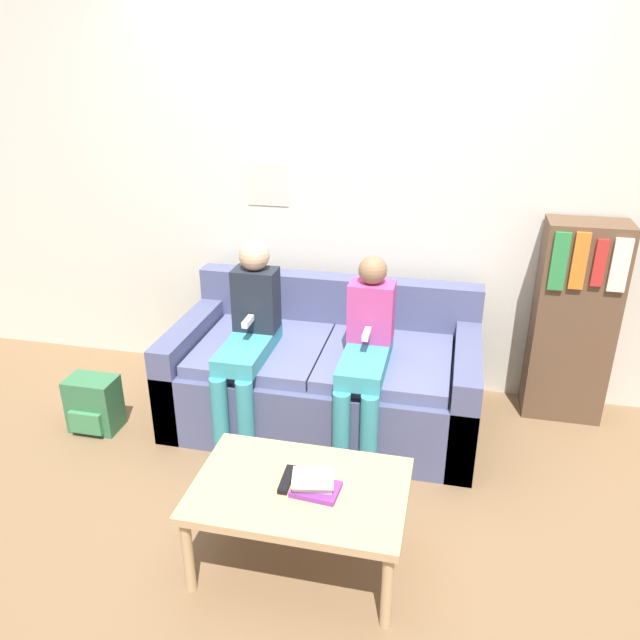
{
  "coord_description": "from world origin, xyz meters",
  "views": [
    {
      "loc": [
        0.67,
        -2.54,
        2.03
      ],
      "look_at": [
        0.0,
        0.43,
        0.69
      ],
      "focal_mm": 35.0,
      "sensor_mm": 36.0,
      "label": 1
    }
  ],
  "objects_px": {
    "coffee_table": "(300,495)",
    "person_left": "(249,333)",
    "person_right": "(366,350)",
    "bookshelf": "(573,322)",
    "backpack": "(94,404)",
    "tv_remote": "(287,479)",
    "couch": "(325,377)"
  },
  "relations": [
    {
      "from": "person_right",
      "to": "tv_remote",
      "type": "xyz_separation_m",
      "value": [
        -0.18,
        -0.89,
        -0.18
      ]
    },
    {
      "from": "coffee_table",
      "to": "tv_remote",
      "type": "relative_size",
      "value": 5.1
    },
    {
      "from": "tv_remote",
      "to": "bookshelf",
      "type": "height_order",
      "value": "bookshelf"
    },
    {
      "from": "person_left",
      "to": "bookshelf",
      "type": "distance_m",
      "value": 1.84
    },
    {
      "from": "person_left",
      "to": "person_right",
      "type": "xyz_separation_m",
      "value": [
        0.64,
        -0.01,
        -0.03
      ]
    },
    {
      "from": "person_left",
      "to": "backpack",
      "type": "relative_size",
      "value": 3.38
    },
    {
      "from": "coffee_table",
      "to": "person_right",
      "type": "bearing_deg",
      "value": 82.25
    },
    {
      "from": "coffee_table",
      "to": "person_left",
      "type": "height_order",
      "value": "person_left"
    },
    {
      "from": "person_right",
      "to": "coffee_table",
      "type": "bearing_deg",
      "value": -97.75
    },
    {
      "from": "bookshelf",
      "to": "coffee_table",
      "type": "bearing_deg",
      "value": -129.22
    },
    {
      "from": "coffee_table",
      "to": "person_left",
      "type": "xyz_separation_m",
      "value": [
        -0.52,
        0.92,
        0.26
      ]
    },
    {
      "from": "person_right",
      "to": "bookshelf",
      "type": "xyz_separation_m",
      "value": [
        1.1,
        0.59,
        0.01
      ]
    },
    {
      "from": "person_right",
      "to": "backpack",
      "type": "bearing_deg",
      "value": -172.75
    },
    {
      "from": "coffee_table",
      "to": "couch",
      "type": "bearing_deg",
      "value": 97.12
    },
    {
      "from": "coffee_table",
      "to": "backpack",
      "type": "xyz_separation_m",
      "value": [
        -1.4,
        0.72,
        -0.19
      ]
    },
    {
      "from": "tv_remote",
      "to": "bookshelf",
      "type": "relative_size",
      "value": 0.15
    },
    {
      "from": "bookshelf",
      "to": "backpack",
      "type": "relative_size",
      "value": 3.67
    },
    {
      "from": "bookshelf",
      "to": "backpack",
      "type": "bearing_deg",
      "value": -163.39
    },
    {
      "from": "person_right",
      "to": "tv_remote",
      "type": "distance_m",
      "value": 0.93
    },
    {
      "from": "coffee_table",
      "to": "bookshelf",
      "type": "xyz_separation_m",
      "value": [
        1.22,
        1.5,
        0.25
      ]
    },
    {
      "from": "person_right",
      "to": "tv_remote",
      "type": "height_order",
      "value": "person_right"
    },
    {
      "from": "person_right",
      "to": "tv_remote",
      "type": "relative_size",
      "value": 6.07
    },
    {
      "from": "person_right",
      "to": "bookshelf",
      "type": "bearing_deg",
      "value": 28.16
    },
    {
      "from": "person_left",
      "to": "bookshelf",
      "type": "height_order",
      "value": "bookshelf"
    },
    {
      "from": "backpack",
      "to": "tv_remote",
      "type": "bearing_deg",
      "value": -27.53
    },
    {
      "from": "coffee_table",
      "to": "bookshelf",
      "type": "height_order",
      "value": "bookshelf"
    },
    {
      "from": "bookshelf",
      "to": "person_left",
      "type": "bearing_deg",
      "value": -161.61
    },
    {
      "from": "coffee_table",
      "to": "person_right",
      "type": "distance_m",
      "value": 0.95
    },
    {
      "from": "couch",
      "to": "backpack",
      "type": "relative_size",
      "value": 5.37
    },
    {
      "from": "coffee_table",
      "to": "bookshelf",
      "type": "relative_size",
      "value": 0.74
    },
    {
      "from": "person_left",
      "to": "bookshelf",
      "type": "relative_size",
      "value": 0.92
    },
    {
      "from": "couch",
      "to": "person_right",
      "type": "bearing_deg",
      "value": -39.28
    }
  ]
}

